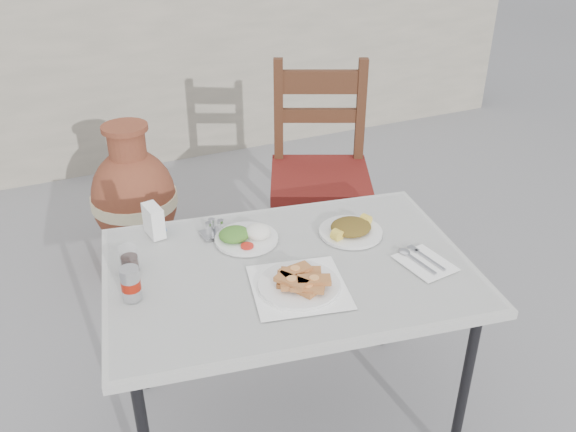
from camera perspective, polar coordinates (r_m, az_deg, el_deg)
name	(u,v)px	position (r m, az deg, el deg)	size (l,w,h in m)	color
ground	(263,409)	(2.43, -2.40, -17.56)	(80.00, 80.00, 0.00)	slate
cafe_table	(289,278)	(1.95, 0.07, -5.81)	(1.25, 0.95, 0.70)	black
pide_plate	(299,280)	(1.82, 1.02, -6.02)	(0.33, 0.33, 0.06)	white
salad_rice_plate	(246,235)	(2.05, -3.98, -1.82)	(0.21, 0.21, 0.05)	white
salad_chopped_plate	(351,229)	(2.09, 5.90, -1.21)	(0.22, 0.22, 0.05)	white
soda_can	(131,283)	(1.81, -14.51, -6.13)	(0.06, 0.06, 0.10)	#BDBDC1
cola_glass	(129,260)	(1.94, -14.62, -4.04)	(0.06, 0.06, 0.08)	white
napkin_holder	(154,221)	(2.10, -12.46, -0.43)	(0.07, 0.10, 0.11)	white
condiment_caddy	(214,230)	(2.09, -6.97, -1.29)	(0.09, 0.07, 0.06)	#ACACB3
cutlery_napkin	(422,261)	(1.99, 12.39, -4.10)	(0.16, 0.20, 0.01)	white
chair	(320,172)	(2.90, 2.99, 4.14)	(0.60, 0.60, 1.03)	#381E0F
terracotta_urn	(135,200)	(3.14, -14.16, 1.45)	(0.43, 0.43, 0.74)	brown
back_wall	(118,77)	(4.25, -15.59, 12.39)	(6.00, 0.25, 1.20)	#A59B89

